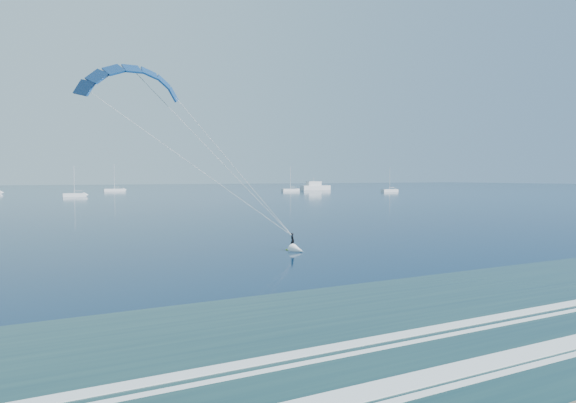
% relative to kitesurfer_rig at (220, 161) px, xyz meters
% --- Properties ---
extents(kitesurfer_rig, '(21.02, 6.31, 15.84)m').
position_rel_kitesurfer_rig_xyz_m(kitesurfer_rig, '(0.00, 0.00, 0.00)').
color(kitesurfer_rig, '#84C216').
rests_on(kitesurfer_rig, ground).
extents(motor_yacht, '(15.58, 4.15, 6.36)m').
position_rel_kitesurfer_rig_xyz_m(motor_yacht, '(118.84, 183.74, -6.32)').
color(motor_yacht, white).
rests_on(motor_yacht, ground).
extents(sailboat_3, '(7.28, 2.40, 10.30)m').
position_rel_kitesurfer_rig_xyz_m(sailboat_3, '(2.33, 145.94, -7.35)').
color(sailboat_3, white).
rests_on(sailboat_3, ground).
extents(sailboat_4, '(9.33, 2.40, 12.61)m').
position_rel_kitesurfer_rig_xyz_m(sailboat_4, '(24.91, 206.03, -7.33)').
color(sailboat_4, white).
rests_on(sailboat_4, ground).
extents(sailboat_5, '(8.41, 2.40, 11.53)m').
position_rel_kitesurfer_rig_xyz_m(sailboat_5, '(96.15, 167.77, -7.34)').
color(sailboat_5, white).
rests_on(sailboat_5, ground).
extents(sailboat_6, '(7.90, 2.40, 10.81)m').
position_rel_kitesurfer_rig_xyz_m(sailboat_6, '(130.85, 139.63, -7.34)').
color(sailboat_6, white).
rests_on(sailboat_6, ground).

